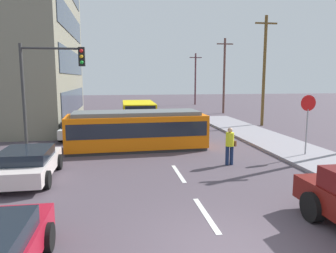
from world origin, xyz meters
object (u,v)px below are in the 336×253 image
(pedestrian_crossing, at_px, (230,144))
(stop_sign, at_px, (308,112))
(parked_sedan_mid, at_px, (27,163))
(utility_pole_far, at_px, (224,75))
(parked_sedan_far, at_px, (78,128))
(streetcar_tram, at_px, (137,129))
(city_bus, at_px, (138,112))
(traffic_light_mast, at_px, (48,81))
(utility_pole_distant, at_px, (195,78))
(utility_pole_mid, at_px, (264,69))

(pedestrian_crossing, height_order, stop_sign, stop_sign)
(parked_sedan_mid, xyz_separation_m, utility_pole_far, (15.08, 21.41, 3.60))
(parked_sedan_far, bearing_deg, streetcar_tram, -48.10)
(city_bus, distance_m, parked_sedan_far, 6.75)
(city_bus, distance_m, parked_sedan_mid, 14.79)
(streetcar_tram, xyz_separation_m, city_bus, (0.74, 9.14, 0.01))
(stop_sign, bearing_deg, streetcar_tram, 158.45)
(city_bus, relative_size, traffic_light_mast, 1.06)
(city_bus, xyz_separation_m, pedestrian_crossing, (3.09, -13.07, -0.14))
(traffic_light_mast, bearing_deg, streetcar_tram, 26.76)
(parked_sedan_far, xyz_separation_m, utility_pole_far, (14.20, 12.74, 3.60))
(streetcar_tram, height_order, traffic_light_mast, traffic_light_mast)
(parked_sedan_mid, height_order, utility_pole_far, utility_pole_far)
(parked_sedan_mid, bearing_deg, utility_pole_distant, 66.04)
(parked_sedan_mid, xyz_separation_m, parked_sedan_far, (0.87, 8.67, -0.00))
(parked_sedan_far, distance_m, utility_pole_mid, 15.07)
(pedestrian_crossing, height_order, parked_sedan_far, pedestrian_crossing)
(utility_pole_mid, bearing_deg, stop_sign, -104.47)
(parked_sedan_far, bearing_deg, utility_pole_distant, 60.58)
(streetcar_tram, xyz_separation_m, traffic_light_mast, (-4.07, -2.05, 2.63))
(utility_pole_far, distance_m, utility_pole_distant, 12.15)
(stop_sign, height_order, traffic_light_mast, traffic_light_mast)
(city_bus, bearing_deg, streetcar_tram, -94.63)
(pedestrian_crossing, distance_m, parked_sedan_far, 10.82)
(parked_sedan_far, xyz_separation_m, utility_pole_mid, (14.20, 3.19, 3.89))
(traffic_light_mast, distance_m, utility_pole_distant, 34.15)
(parked_sedan_mid, relative_size, utility_pole_distant, 0.55)
(stop_sign, relative_size, utility_pole_mid, 0.33)
(city_bus, xyz_separation_m, traffic_light_mast, (-4.81, -11.19, 2.62))
(streetcar_tram, distance_m, city_bus, 9.17)
(city_bus, xyz_separation_m, utility_pole_far, (9.91, 7.56, 3.14))
(traffic_light_mast, bearing_deg, utility_pole_mid, 32.01)
(utility_pole_distant, bearing_deg, traffic_light_mast, -115.21)
(parked_sedan_mid, bearing_deg, parked_sedan_far, 84.24)
(pedestrian_crossing, xyz_separation_m, utility_pole_far, (6.81, 20.63, 3.28))
(city_bus, xyz_separation_m, parked_sedan_mid, (-5.17, -13.85, -0.46))
(traffic_light_mast, bearing_deg, parked_sedan_far, 85.15)
(pedestrian_crossing, xyz_separation_m, utility_pole_mid, (6.81, 11.08, 3.57))
(utility_pole_distant, bearing_deg, city_bus, -116.30)
(utility_pole_distant, bearing_deg, parked_sedan_far, -119.42)
(parked_sedan_far, distance_m, utility_pole_far, 19.42)
(utility_pole_distant, bearing_deg, parked_sedan_mid, -113.96)
(utility_pole_distant, bearing_deg, utility_pole_far, -89.22)
(pedestrian_crossing, xyz_separation_m, parked_sedan_far, (-7.39, 7.89, -0.32))
(city_bus, height_order, utility_pole_far, utility_pole_far)
(stop_sign, relative_size, traffic_light_mast, 0.54)
(traffic_light_mast, relative_size, utility_pole_far, 0.66)
(traffic_light_mast, bearing_deg, parked_sedan_mid, -97.83)
(parked_sedan_mid, height_order, traffic_light_mast, traffic_light_mast)
(traffic_light_mast, bearing_deg, utility_pole_far, 51.89)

